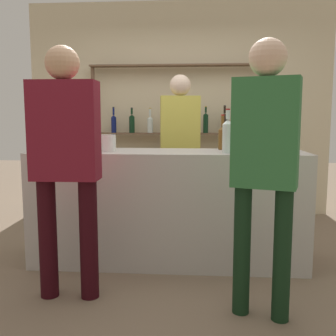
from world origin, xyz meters
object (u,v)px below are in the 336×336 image
cork_jar (108,143)px  server_behind_counter (180,140)px  ice_bucket (65,139)px  counter_bottle_3 (275,136)px  counter_bottle_2 (222,137)px  customer_left (65,153)px  customer_right (265,154)px  counter_bottle_0 (228,135)px  counter_bottle_1 (238,138)px

cork_jar → server_behind_counter: (0.58, 1.02, -0.03)m
ice_bucket → cork_jar: 0.41m
counter_bottle_3 → cork_jar: size_ratio=2.53×
counter_bottle_3 → counter_bottle_2: bearing=137.4°
customer_left → counter_bottle_3: bearing=-70.4°
counter_bottle_2 → customer_right: bearing=-80.6°
counter_bottle_3 → customer_right: bearing=-105.4°
counter_bottle_0 → counter_bottle_3: counter_bottle_3 is taller
counter_bottle_3 → ice_bucket: bearing=174.7°
counter_bottle_2 → counter_bottle_3: 0.55m
ice_bucket → customer_left: customer_left is taller
ice_bucket → counter_bottle_1: bearing=-3.7°
server_behind_counter → counter_bottle_2: bearing=20.6°
ice_bucket → cork_jar: bearing=-9.3°
counter_bottle_3 → counter_bottle_0: bearing=176.3°
counter_bottle_1 → counter_bottle_3: counter_bottle_3 is taller
counter_bottle_1 → ice_bucket: 1.52m
counter_bottle_1 → counter_bottle_2: 0.32m
counter_bottle_1 → customer_left: 1.43m
counter_bottle_1 → customer_left: bearing=-152.4°
cork_jar → counter_bottle_3: bearing=-4.2°
counter_bottle_3 → cork_jar: (-1.40, 0.10, -0.07)m
counter_bottle_3 → customer_left: bearing=-159.2°
cork_jar → server_behind_counter: server_behind_counter is taller
customer_right → server_behind_counter: (-0.61, 1.90, -0.02)m
customer_left → counter_bottle_1: bearing=-63.5°
counter_bottle_0 → server_behind_counter: bearing=111.8°
customer_left → cork_jar: bearing=-13.2°
customer_left → server_behind_counter: (0.73, 1.72, -0.00)m
server_behind_counter → counter_bottle_1: bearing=18.3°
customer_left → counter_bottle_0: bearing=-63.4°
counter_bottle_0 → cork_jar: size_ratio=2.49×
counter_bottle_1 → customer_right: customer_right is taller
cork_jar → server_behind_counter: 1.18m
customer_right → counter_bottle_0: bearing=30.6°
counter_bottle_1 → counter_bottle_2: size_ratio=1.04×
counter_bottle_3 → customer_right: (-0.21, -0.78, -0.08)m
cork_jar → counter_bottle_2: bearing=15.0°
counter_bottle_2 → counter_bottle_3: counter_bottle_3 is taller
counter_bottle_2 → counter_bottle_0: bearing=-86.8°
counter_bottle_0 → counter_bottle_3: (0.39, -0.02, -0.00)m
counter_bottle_0 → counter_bottle_2: bearing=93.2°
counter_bottle_0 → counter_bottle_1: size_ratio=1.09×
counter_bottle_1 → customer_right: bearing=-84.7°
counter_bottle_2 → customer_left: customer_left is taller
counter_bottle_1 → cork_jar: (-1.11, 0.03, -0.05)m
counter_bottle_2 → server_behind_counter: 0.87m
cork_jar → customer_left: 0.71m
ice_bucket → customer_right: size_ratio=0.14×
counter_bottle_2 → cork_jar: counter_bottle_2 is taller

